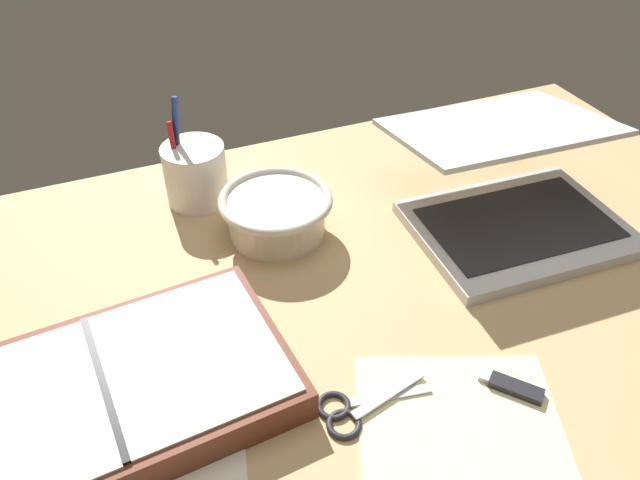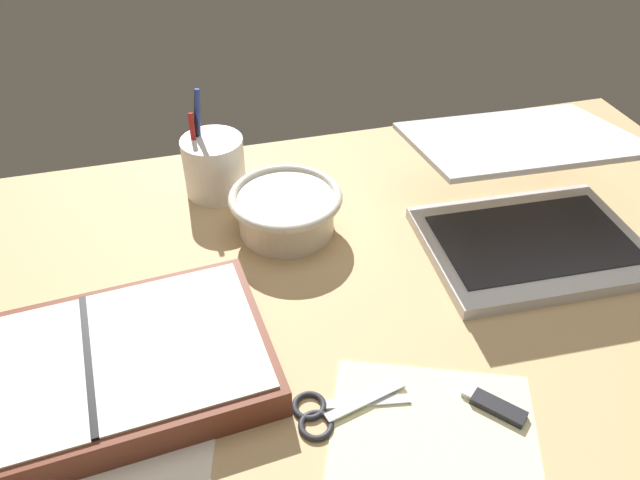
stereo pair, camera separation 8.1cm
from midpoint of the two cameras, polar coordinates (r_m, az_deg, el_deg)
name	(u,v)px [view 2 (the right image)]	position (r cm, az deg, el deg)	size (l,w,h in cm)	color
desk_top	(348,346)	(78.52, 5.60, -9.76)	(140.00, 100.00, 2.00)	tan
laptop	(527,207)	(95.68, 20.76, 2.74)	(31.90, 33.43, 15.37)	silver
bowl	(286,210)	(91.57, -0.62, 2.70)	(16.65, 16.65, 6.64)	silver
pen_cup	(214,165)	(100.24, -7.42, 6.69)	(9.72, 9.72, 16.92)	white
planner	(93,373)	(74.49, -17.16, -11.71)	(41.43, 26.38, 4.53)	brown
scissors	(326,412)	(70.61, 3.97, -15.57)	(13.20, 6.52, 0.80)	#B7B7BC
paper_sheet_front	(434,473)	(68.56, 13.98, -20.14)	(21.86, 26.80, 0.16)	#F4EFB2
usb_drive	(496,407)	(74.38, 18.96, -14.42)	(5.86, 6.54, 1.00)	black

